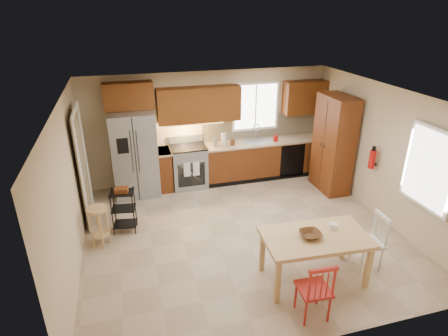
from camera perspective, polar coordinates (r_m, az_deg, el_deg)
The scene contains 33 objects.
floor at distance 6.88m, azimuth 2.77°, elevation -9.89°, with size 5.50×5.50×0.00m, color tan.
ceiling at distance 5.88m, azimuth 3.26°, elevation 10.83°, with size 5.50×5.00×0.02m, color silver.
wall_back at distance 8.53m, azimuth -2.32°, elevation 6.29°, with size 5.50×0.02×2.50m, color #CCB793.
wall_front at distance 4.31m, azimuth 13.82°, elevation -13.60°, with size 5.50×0.02×2.50m, color #CCB793.
wall_left at distance 6.06m, azimuth -22.54°, elevation -3.20°, with size 0.02×5.00×2.50m, color #CCB793.
wall_right at distance 7.56m, azimuth 23.20°, elevation 1.97°, with size 0.02×5.00×2.50m, color #CCB793.
refrigerator at distance 8.09m, azimuth -13.46°, elevation 2.07°, with size 0.92×0.75×1.82m, color gray.
range_stove at distance 8.41m, azimuth -5.38°, elevation 0.20°, with size 0.76×0.63×0.92m, color gray.
base_cabinet_narrow at distance 8.36m, azimuth -9.10°, elevation -0.23°, with size 0.30×0.60×0.90m, color #5A2B10.
base_cabinet_run at distance 8.90m, azimuth 6.32°, elevation 1.45°, with size 2.92×0.60×0.90m, color #5A2B10.
dishwasher at distance 8.88m, azimuth 10.37°, elevation 1.12°, with size 0.60×0.02×0.78m, color black.
backsplash at distance 8.91m, azimuth 5.85°, elevation 6.44°, with size 2.92×0.03×0.55m, color beige.
upper_over_fridge at distance 7.93m, azimuth -14.36°, elevation 10.59°, with size 1.00×0.35×0.55m, color #623610.
upper_left_block at distance 8.16m, azimuth -3.83°, elevation 9.63°, with size 1.80×0.35×0.75m, color #623610.
upper_right_block at distance 8.99m, azimuth 12.22°, elevation 10.49°, with size 1.00×0.35×0.75m, color #623610.
window_back at distance 8.71m, azimuth 4.81°, elevation 9.33°, with size 1.12×0.04×1.12m, color white.
sink at distance 8.69m, azimuth 5.27°, elevation 3.83°, with size 0.62×0.46×0.16m, color gray.
undercab_glow at distance 8.18m, azimuth -5.79°, elevation 6.74°, with size 1.60×0.30×0.01m, color #FFBF66.
soap_bottle at distance 8.70m, azimuth 7.89°, elevation 4.66°, with size 0.09×0.09×0.19m, color #AB0E0B.
paper_towel at distance 8.33m, azimuth -0.06°, elevation 4.35°, with size 0.12×0.12×0.28m, color silver.
canister_steel at distance 8.30m, azimuth -1.39°, elevation 3.90°, with size 0.11×0.11×0.18m, color gray.
canister_wood at distance 8.38m, azimuth 1.31°, elevation 3.96°, with size 0.10×0.10×0.14m, color #4F2815.
pantry at distance 8.36m, azimuth 16.34°, elevation 3.49°, with size 0.50×0.95×2.10m, color #5A2B10.
fire_extinguisher at distance 7.65m, azimuth 21.65°, elevation 1.25°, with size 0.12×0.12×0.36m, color #AB0E0B.
window_right at distance 6.66m, azimuth 28.89°, elevation -0.11°, with size 0.04×1.02×1.32m, color white.
doorway at distance 7.31m, azimuth -20.77°, elevation -0.05°, with size 0.04×0.95×2.10m, color #8C7A59.
dining_table at distance 5.83m, azimuth 13.49°, elevation -13.18°, with size 1.52×0.86×0.74m, color tan, non-canonical shape.
chair_red at distance 5.21m, azimuth 13.52°, elevation -17.33°, with size 0.42×0.42×0.90m, color #AE211A, non-canonical shape.
chair_white at distance 6.29m, azimuth 21.10°, elevation -10.42°, with size 0.42×0.42×0.90m, color silver, non-canonical shape.
table_bowl at distance 5.57m, azimuth 12.99°, elevation -10.25°, with size 0.31×0.31×0.08m, color #4F2815.
table_jar at distance 5.82m, azimuth 16.35°, elevation -8.71°, with size 0.11×0.11×0.13m, color silver.
bar_stool at distance 6.73m, azimuth -18.41°, elevation -8.46°, with size 0.35×0.35×0.72m, color tan, non-canonical shape.
utility_cart at distance 6.98m, azimuth -15.01°, elevation -6.30°, with size 0.41×0.32×0.82m, color black, non-canonical shape.
Camera 1 is at (-1.85, -5.42, 3.82)m, focal length 30.00 mm.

